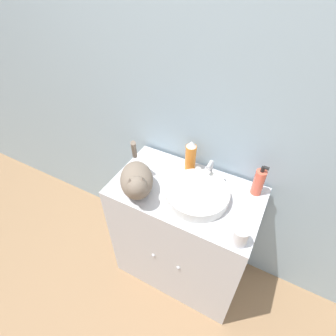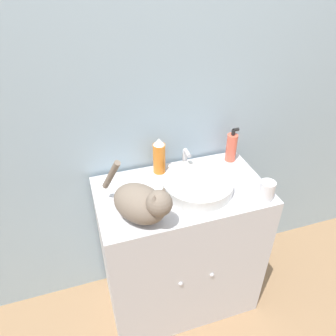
% 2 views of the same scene
% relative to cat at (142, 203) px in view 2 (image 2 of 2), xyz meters
% --- Properties ---
extents(ground_plane, '(8.00, 8.00, 0.00)m').
position_rel_cat_xyz_m(ground_plane, '(0.23, -0.11, -0.95)').
color(ground_plane, '#997551').
extents(wall_back, '(6.00, 0.05, 2.50)m').
position_rel_cat_xyz_m(wall_back, '(0.23, 0.42, 0.30)').
color(wall_back, '#9EB7C6').
rests_on(wall_back, ground_plane).
extents(vanity_cabinet, '(0.84, 0.50, 0.86)m').
position_rel_cat_xyz_m(vanity_cabinet, '(0.23, 0.14, -0.52)').
color(vanity_cabinet, silver).
rests_on(vanity_cabinet, ground_plane).
extents(sink_basin, '(0.34, 0.34, 0.06)m').
position_rel_cat_xyz_m(sink_basin, '(0.31, 0.11, -0.06)').
color(sink_basin, silver).
rests_on(sink_basin, vanity_cabinet).
extents(faucet, '(0.18, 0.08, 0.13)m').
position_rel_cat_xyz_m(faucet, '(0.31, 0.30, -0.04)').
color(faucet, silver).
rests_on(faucet, vanity_cabinet).
extents(cat, '(0.29, 0.35, 0.25)m').
position_rel_cat_xyz_m(cat, '(0.00, 0.00, 0.00)').
color(cat, '#7A6B5B').
rests_on(cat, vanity_cabinet).
extents(soap_bottle, '(0.06, 0.06, 0.20)m').
position_rel_cat_xyz_m(soap_bottle, '(0.58, 0.30, -0.01)').
color(soap_bottle, '#EF6047').
rests_on(soap_bottle, vanity_cabinet).
extents(spray_bottle, '(0.06, 0.06, 0.20)m').
position_rel_cat_xyz_m(spray_bottle, '(0.17, 0.32, 0.01)').
color(spray_bottle, orange).
rests_on(spray_bottle, vanity_cabinet).
extents(cup, '(0.07, 0.07, 0.10)m').
position_rel_cat_xyz_m(cup, '(0.59, -0.05, -0.04)').
color(cup, white).
rests_on(cup, vanity_cabinet).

